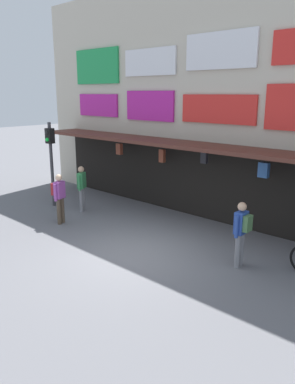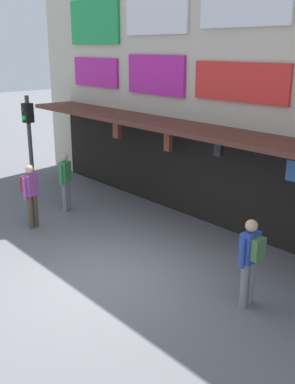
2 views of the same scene
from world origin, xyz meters
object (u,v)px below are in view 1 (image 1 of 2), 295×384
at_px(pedestrian_in_purple, 242,230).
at_px(pedestrian_in_red, 59,195).
at_px(pedestrian_in_black, 82,186).
at_px(traffic_light_near, 51,151).

bearing_deg(pedestrian_in_purple, pedestrian_in_red, -169.23).
relative_size(pedestrian_in_black, pedestrian_in_red, 1.00).
height_order(traffic_light_near, pedestrian_in_purple, traffic_light_near).
bearing_deg(traffic_light_near, pedestrian_in_purple, 0.86).
xyz_separation_m(traffic_light_near, pedestrian_in_red, (1.95, -1.04, -1.16)).
distance_m(pedestrian_in_black, pedestrian_in_red, 1.48).
xyz_separation_m(traffic_light_near, pedestrian_in_black, (1.39, 0.33, -1.19)).
bearing_deg(pedestrian_in_red, traffic_light_near, 152.02).
distance_m(traffic_light_near, pedestrian_in_purple, 8.12).
bearing_deg(pedestrian_in_purple, traffic_light_near, -179.14).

